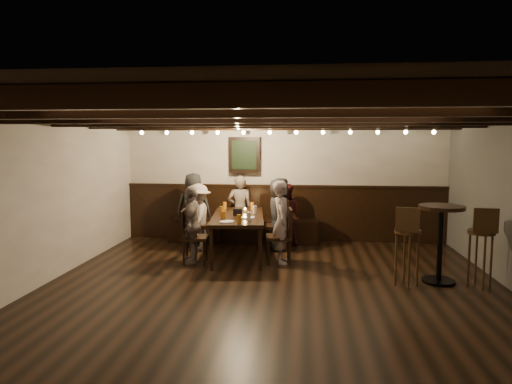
# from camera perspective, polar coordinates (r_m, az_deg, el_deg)

# --- Properties ---
(room) EXTENTS (7.00, 7.00, 7.00)m
(room) POSITION_cam_1_polar(r_m,az_deg,el_deg) (8.08, 1.09, -0.40)
(room) COLOR black
(room) RESTS_ON ground
(dining_table) EXTENTS (1.08, 2.04, 0.73)m
(dining_table) POSITION_cam_1_polar(r_m,az_deg,el_deg) (8.04, -2.28, -3.33)
(dining_table) COLOR black
(dining_table) RESTS_ON floor
(chair_left_near) EXTENTS (0.50, 0.50, 0.99)m
(chair_left_near) POSITION_cam_1_polar(r_m,az_deg,el_deg) (8.60, -6.98, -5.22)
(chair_left_near) COLOR black
(chair_left_near) RESTS_ON floor
(chair_left_far) EXTENTS (0.45, 0.45, 0.90)m
(chair_left_far) POSITION_cam_1_polar(r_m,az_deg,el_deg) (7.74, -7.76, -6.77)
(chair_left_far) COLOR black
(chair_left_far) RESTS_ON floor
(chair_right_near) EXTENTS (0.48, 0.48, 0.94)m
(chair_right_near) POSITION_cam_1_polar(r_m,az_deg,el_deg) (8.55, 2.69, -5.35)
(chair_right_near) COLOR black
(chair_right_near) RESTS_ON floor
(chair_right_far) EXTENTS (0.46, 0.46, 0.92)m
(chair_right_far) POSITION_cam_1_polar(r_m,az_deg,el_deg) (7.68, 3.01, -6.78)
(chair_right_far) COLOR black
(chair_right_far) RESTS_ON floor
(person_bench_left) EXTENTS (0.74, 0.52, 1.42)m
(person_bench_left) POSITION_cam_1_polar(r_m,az_deg,el_deg) (9.00, -7.80, -2.11)
(person_bench_left) COLOR #262729
(person_bench_left) RESTS_ON floor
(person_bench_centre) EXTENTS (0.52, 0.37, 1.35)m
(person_bench_centre) POSITION_cam_1_polar(r_m,az_deg,el_deg) (9.07, -2.03, -2.19)
(person_bench_centre) COLOR slate
(person_bench_centre) RESTS_ON floor
(person_bench_right) EXTENTS (0.63, 0.52, 1.21)m
(person_bench_right) POSITION_cam_1_polar(r_m,az_deg,el_deg) (8.95, 3.72, -2.79)
(person_bench_right) COLOR #521D1C
(person_bench_right) RESTS_ON floor
(person_left_near) EXTENTS (0.55, 0.85, 1.25)m
(person_left_near) POSITION_cam_1_polar(r_m,az_deg,el_deg) (8.55, -7.20, -3.12)
(person_left_near) COLOR #AB9C91
(person_left_near) RESTS_ON floor
(person_left_far) EXTENTS (0.39, 0.79, 1.29)m
(person_left_far) POSITION_cam_1_polar(r_m,az_deg,el_deg) (7.67, -8.03, -4.06)
(person_left_far) COLOR gray
(person_left_far) RESTS_ON floor
(person_right_near) EXTENTS (0.50, 0.70, 1.36)m
(person_right_near) POSITION_cam_1_polar(r_m,az_deg,el_deg) (8.49, 2.91, -2.78)
(person_right_near) COLOR black
(person_right_near) RESTS_ON floor
(person_right_far) EXTENTS (0.38, 0.53, 1.38)m
(person_right_far) POSITION_cam_1_polar(r_m,az_deg,el_deg) (7.60, 3.26, -3.78)
(person_right_far) COLOR gray
(person_right_far) RESTS_ON floor
(pint_a) EXTENTS (0.07, 0.07, 0.14)m
(pint_a) POSITION_cam_1_polar(r_m,az_deg,el_deg) (8.72, -3.95, -1.70)
(pint_a) COLOR #BF7219
(pint_a) RESTS_ON dining_table
(pint_b) EXTENTS (0.07, 0.07, 0.14)m
(pint_b) POSITION_cam_1_polar(r_m,az_deg,el_deg) (8.65, -0.46, -1.75)
(pint_b) COLOR #BF7219
(pint_b) RESTS_ON dining_table
(pint_c) EXTENTS (0.07, 0.07, 0.14)m
(pint_c) POSITION_cam_1_polar(r_m,az_deg,el_deg) (8.13, -4.37, -2.30)
(pint_c) COLOR #BF7219
(pint_c) RESTS_ON dining_table
(pint_d) EXTENTS (0.07, 0.07, 0.14)m
(pint_d) POSITION_cam_1_polar(r_m,az_deg,el_deg) (8.21, -0.14, -2.20)
(pint_d) COLOR silver
(pint_d) RESTS_ON dining_table
(pint_e) EXTENTS (0.07, 0.07, 0.14)m
(pint_e) POSITION_cam_1_polar(r_m,az_deg,el_deg) (7.58, -4.08, -2.92)
(pint_e) COLOR #BF7219
(pint_e) RESTS_ON dining_table
(pint_f) EXTENTS (0.07, 0.07, 0.14)m
(pint_f) POSITION_cam_1_polar(r_m,az_deg,el_deg) (7.47, -0.91, -3.05)
(pint_f) COLOR silver
(pint_f) RESTS_ON dining_table
(pint_g) EXTENTS (0.07, 0.07, 0.14)m
(pint_g) POSITION_cam_1_polar(r_m,az_deg,el_deg) (7.23, -2.13, -3.38)
(pint_g) COLOR #BF7219
(pint_g) RESTS_ON dining_table
(plate_near) EXTENTS (0.24, 0.24, 0.01)m
(plate_near) POSITION_cam_1_polar(r_m,az_deg,el_deg) (7.34, -3.66, -3.72)
(plate_near) COLOR white
(plate_near) RESTS_ON dining_table
(plate_far) EXTENTS (0.24, 0.24, 0.01)m
(plate_far) POSITION_cam_1_polar(r_m,az_deg,el_deg) (7.73, -1.03, -3.21)
(plate_far) COLOR white
(plate_far) RESTS_ON dining_table
(condiment_caddy) EXTENTS (0.15, 0.10, 0.12)m
(condiment_caddy) POSITION_cam_1_polar(r_m,az_deg,el_deg) (7.97, -2.30, -2.53)
(condiment_caddy) COLOR black
(condiment_caddy) RESTS_ON dining_table
(candle) EXTENTS (0.05, 0.05, 0.05)m
(candle) POSITION_cam_1_polar(r_m,az_deg,el_deg) (8.32, -1.38, -2.40)
(candle) COLOR beige
(candle) RESTS_ON dining_table
(high_top_table) EXTENTS (0.63, 0.63, 1.12)m
(high_top_table) POSITION_cam_1_polar(r_m,az_deg,el_deg) (7.02, 22.08, -4.69)
(high_top_table) COLOR black
(high_top_table) RESTS_ON floor
(bar_stool_left) EXTENTS (0.38, 0.40, 1.14)m
(bar_stool_left) POSITION_cam_1_polar(r_m,az_deg,el_deg) (6.77, 18.33, -7.66)
(bar_stool_left) COLOR #362211
(bar_stool_left) RESTS_ON floor
(bar_stool_right) EXTENTS (0.36, 0.38, 1.14)m
(bar_stool_right) POSITION_cam_1_polar(r_m,az_deg,el_deg) (7.09, 26.23, -7.36)
(bar_stool_right) COLOR #362211
(bar_stool_right) RESTS_ON floor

